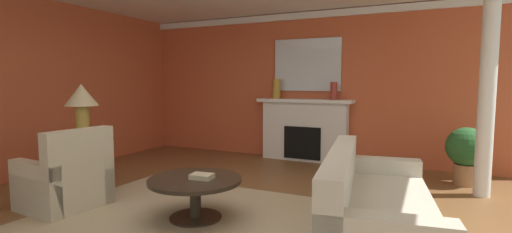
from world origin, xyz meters
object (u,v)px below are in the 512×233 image
coffee_table (195,189)px  side_table (84,159)px  mantel_mirror (307,65)px  armchair_near_window (66,182)px  potted_plant (466,151)px  fireplace (304,131)px  sofa (374,214)px  vase_mantel_left (276,89)px  vase_mantel_right (334,91)px  table_lamp (82,100)px

coffee_table → side_table: 2.12m
mantel_mirror → armchair_near_window: (-1.70, -3.84, -1.49)m
potted_plant → fireplace: bearing=167.3°
armchair_near_window → side_table: (-0.51, 0.68, 0.09)m
sofa → vase_mantel_left: 4.03m
vase_mantel_right → sofa: bearing=-70.0°
fireplace → coffee_table: fireplace is taller
mantel_mirror → vase_mantel_left: mantel_mirror is taller
fireplace → side_table: (-2.21, -3.04, -0.15)m
fireplace → coffee_table: size_ratio=1.80×
fireplace → mantel_mirror: mantel_mirror is taller
sofa → potted_plant: bearing=71.0°
side_table → potted_plant: (4.82, 2.45, 0.09)m
table_lamp → potted_plant: size_ratio=0.90×
coffee_table → vase_mantel_left: bearing=97.4°
table_lamp → vase_mantel_left: (1.66, 3.00, 0.12)m
coffee_table → vase_mantel_right: 3.53m
table_lamp → mantel_mirror: bearing=55.1°
vase_mantel_left → potted_plant: 3.32m
fireplace → coffee_table: bearing=-92.0°
coffee_table → mantel_mirror: bearing=88.1°
coffee_table → potted_plant: (2.73, 2.78, 0.16)m
vase_mantel_right → potted_plant: 2.28m
mantel_mirror → sofa: 4.04m
mantel_mirror → vase_mantel_right: size_ratio=4.04×
vase_mantel_left → potted_plant: (3.16, -0.54, -0.85)m
mantel_mirror → table_lamp: mantel_mirror is taller
vase_mantel_left → coffee_table: bearing=-82.6°
sofa → vase_mantel_right: 3.53m
table_lamp → vase_mantel_left: bearing=61.0°
table_lamp → potted_plant: table_lamp is taller
mantel_mirror → potted_plant: size_ratio=1.54×
sofa → potted_plant: size_ratio=2.65×
armchair_near_window → vase_mantel_right: bearing=58.5°
mantel_mirror → sofa: bearing=-63.0°
potted_plant → mantel_mirror: bearing=164.8°
coffee_table → potted_plant: bearing=45.6°
armchair_near_window → vase_mantel_right: vase_mantel_right is taller
sofa → potted_plant: (0.91, 2.63, 0.19)m
coffee_table → table_lamp: (-2.09, 0.33, 0.89)m
potted_plant → side_table: bearing=-153.0°
sofa → fireplace: bearing=117.9°
fireplace → table_lamp: bearing=-126.0°
fireplace → armchair_near_window: bearing=-114.5°
sofa → table_lamp: (-3.91, 0.18, 0.93)m
potted_plant → table_lamp: bearing=-153.0°
sofa → vase_mantel_left: vase_mantel_left is taller
side_table → fireplace: bearing=54.0°
sofa → side_table: (-3.91, 0.18, 0.10)m
fireplace → vase_mantel_right: (0.55, -0.05, 0.77)m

